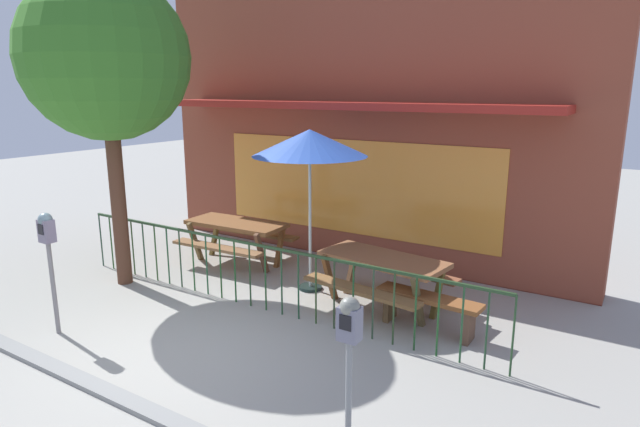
{
  "coord_description": "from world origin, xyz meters",
  "views": [
    {
      "loc": [
        4.59,
        -3.93,
        3.1
      ],
      "look_at": [
        0.8,
        2.09,
        1.42
      ],
      "focal_mm": 30.03,
      "sensor_mm": 36.0,
      "label": 1
    }
  ],
  "objects_px": {
    "patio_bench": "(428,305)",
    "street_tree": "(106,58)",
    "picnic_table_right": "(383,268)",
    "picnic_table_left": "(237,231)",
    "parking_meter_far": "(349,335)",
    "patio_umbrella": "(310,144)",
    "parking_meter_near": "(48,241)"
  },
  "relations": [
    {
      "from": "patio_bench",
      "to": "street_tree",
      "type": "relative_size",
      "value": 0.3
    },
    {
      "from": "picnic_table_right",
      "to": "patio_bench",
      "type": "distance_m",
      "value": 0.92
    },
    {
      "from": "picnic_table_left",
      "to": "parking_meter_far",
      "type": "xyz_separation_m",
      "value": [
        4.22,
        -3.45,
        0.51
      ]
    },
    {
      "from": "picnic_table_left",
      "to": "patio_umbrella",
      "type": "distance_m",
      "value": 2.49
    },
    {
      "from": "parking_meter_near",
      "to": "picnic_table_left",
      "type": "bearing_deg",
      "value": 88.25
    },
    {
      "from": "picnic_table_left",
      "to": "patio_bench",
      "type": "relative_size",
      "value": 1.31
    },
    {
      "from": "picnic_table_right",
      "to": "patio_umbrella",
      "type": "xyz_separation_m",
      "value": [
        -1.29,
        0.09,
        1.68
      ]
    },
    {
      "from": "picnic_table_right",
      "to": "patio_bench",
      "type": "bearing_deg",
      "value": -21.68
    },
    {
      "from": "patio_umbrella",
      "to": "picnic_table_left",
      "type": "bearing_deg",
      "value": 168.74
    },
    {
      "from": "parking_meter_far",
      "to": "street_tree",
      "type": "distance_m",
      "value": 5.92
    },
    {
      "from": "patio_bench",
      "to": "street_tree",
      "type": "bearing_deg",
      "value": -168.72
    },
    {
      "from": "patio_bench",
      "to": "picnic_table_left",
      "type": "bearing_deg",
      "value": 168.84
    },
    {
      "from": "patio_umbrella",
      "to": "patio_bench",
      "type": "height_order",
      "value": "patio_umbrella"
    },
    {
      "from": "parking_meter_near",
      "to": "parking_meter_far",
      "type": "height_order",
      "value": "parking_meter_near"
    },
    {
      "from": "picnic_table_right",
      "to": "parking_meter_far",
      "type": "bearing_deg",
      "value": -69.44
    },
    {
      "from": "picnic_table_left",
      "to": "picnic_table_right",
      "type": "bearing_deg",
      "value": -8.21
    },
    {
      "from": "picnic_table_left",
      "to": "patio_bench",
      "type": "height_order",
      "value": "picnic_table_left"
    },
    {
      "from": "patio_umbrella",
      "to": "parking_meter_near",
      "type": "height_order",
      "value": "patio_umbrella"
    },
    {
      "from": "picnic_table_right",
      "to": "patio_umbrella",
      "type": "relative_size",
      "value": 0.78
    },
    {
      "from": "picnic_table_left",
      "to": "patio_bench",
      "type": "bearing_deg",
      "value": -11.16
    },
    {
      "from": "picnic_table_left",
      "to": "parking_meter_far",
      "type": "distance_m",
      "value": 5.47
    },
    {
      "from": "street_tree",
      "to": "parking_meter_near",
      "type": "bearing_deg",
      "value": -64.41
    },
    {
      "from": "patio_bench",
      "to": "street_tree",
      "type": "distance_m",
      "value": 5.85
    },
    {
      "from": "parking_meter_near",
      "to": "patio_umbrella",
      "type": "bearing_deg",
      "value": 57.85
    },
    {
      "from": "patio_umbrella",
      "to": "parking_meter_far",
      "type": "distance_m",
      "value": 4.09
    },
    {
      "from": "picnic_table_right",
      "to": "parking_meter_near",
      "type": "relative_size",
      "value": 1.22
    },
    {
      "from": "patio_umbrella",
      "to": "parking_meter_far",
      "type": "relative_size",
      "value": 1.73
    },
    {
      "from": "patio_umbrella",
      "to": "street_tree",
      "type": "relative_size",
      "value": 0.52
    },
    {
      "from": "street_tree",
      "to": "patio_umbrella",
      "type": "bearing_deg",
      "value": 26.84
    },
    {
      "from": "patio_bench",
      "to": "parking_meter_far",
      "type": "height_order",
      "value": "parking_meter_far"
    },
    {
      "from": "picnic_table_right",
      "to": "parking_meter_far",
      "type": "height_order",
      "value": "parking_meter_far"
    },
    {
      "from": "parking_meter_far",
      "to": "patio_bench",
      "type": "bearing_deg",
      "value": 96.55
    }
  ]
}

